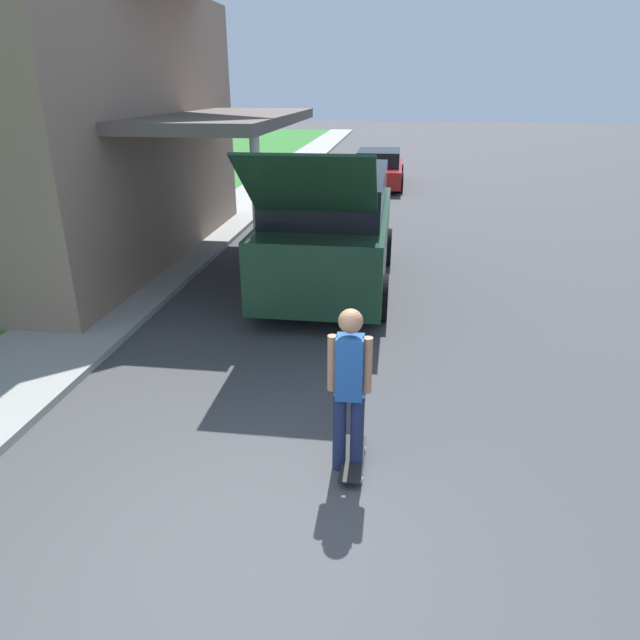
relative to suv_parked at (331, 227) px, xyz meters
The scene contains 6 objects.
ground_plane 6.83m from the suv_parked, 90.05° to the right, with size 120.00×120.00×0.00m, color #3D3D3F.
sidewalk 3.83m from the suv_parked, 168.37° to the right, with size 1.80×80.00×0.10m.
suv_parked is the anchor object (origin of this frame).
car_down_street 11.62m from the suv_parked, 87.83° to the left, with size 1.84×4.37×1.30m.
skateboarder 5.55m from the suv_parked, 81.62° to the right, with size 0.41×0.22×1.68m.
skateboard 5.60m from the suv_parked, 81.05° to the right, with size 0.23×0.78×0.10m.
Camera 1 is at (1.16, -3.38, 3.50)m, focal length 32.00 mm.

